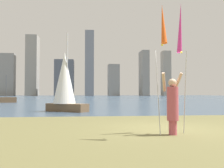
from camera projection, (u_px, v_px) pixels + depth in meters
ground at (96, 98)px, 59.24m from camera, size 120.00×138.00×0.12m
person at (173, 104)px, 7.36m from camera, size 0.67×0.49×1.82m
kite_flag_left at (163, 27)px, 6.96m from camera, size 0.16×0.94×3.70m
kite_flag_right at (180, 30)px, 7.89m from camera, size 0.16×0.64×4.02m
sailboat_0 at (6, 100)px, 31.73m from camera, size 2.60×1.45×3.51m
sailboat_4 at (65, 82)px, 16.73m from camera, size 2.92×2.51×5.22m
skyline_tower_0 at (7, 75)px, 107.55m from camera, size 6.06×3.56×18.01m
skyline_tower_1 at (32, 66)px, 107.72m from camera, size 4.68×7.16×25.52m
skyline_tower_2 at (64, 78)px, 105.01m from camera, size 7.69×7.83×14.80m
skyline_tower_3 at (89, 64)px, 106.96m from camera, size 3.67×7.38×27.14m
skyline_tower_4 at (114, 80)px, 110.72m from camera, size 4.80×5.63×13.64m
skyline_tower_5 at (144, 73)px, 112.40m from camera, size 3.14×8.00×19.80m
skyline_tower_6 at (166, 73)px, 111.46m from camera, size 3.57×4.19×19.64m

